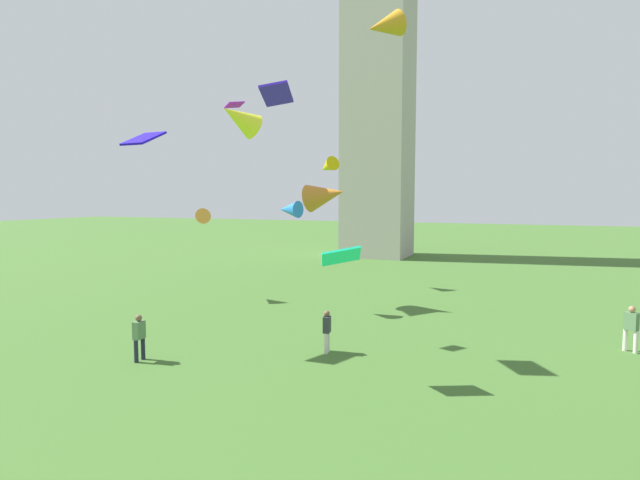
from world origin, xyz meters
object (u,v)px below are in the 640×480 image
object	(u,v)px
kite_flying_1	(239,118)
kite_flying_5	(384,26)
kite_flying_7	(234,105)
kite_flying_8	(328,167)
kite_flying_10	(289,209)
person_2	(139,335)
kite_flying_4	(341,256)
kite_flying_2	(201,218)
person_3	(327,329)
kite_flying_0	(277,94)
kite_flying_3	(144,138)
kite_flying_6	(326,195)
person_1	(631,326)

from	to	relation	value
kite_flying_1	kite_flying_5	xyz separation A→B (m)	(9.04, -3.10, 2.88)
kite_flying_7	kite_flying_8	xyz separation A→B (m)	(-1.00, 13.48, -1.88)
kite_flying_1	kite_flying_10	size ratio (longest dim) A/B	2.02
person_2	kite_flying_8	xyz separation A→B (m)	(0.37, 18.12, 7.17)
kite_flying_7	kite_flying_8	world-z (taller)	kite_flying_7
kite_flying_4	kite_flying_2	bearing A→B (deg)	-65.98
kite_flying_8	kite_flying_10	xyz separation A→B (m)	(1.11, -8.38, -2.73)
kite_flying_4	kite_flying_5	size ratio (longest dim) A/B	0.68
kite_flying_7	person_3	bearing A→B (deg)	105.94
kite_flying_10	kite_flying_0	bearing A→B (deg)	36.31
kite_flying_3	person_2	bearing A→B (deg)	31.24
kite_flying_6	kite_flying_8	world-z (taller)	kite_flying_8
kite_flying_0	kite_flying_7	distance (m)	3.10
kite_flying_8	kite_flying_10	size ratio (longest dim) A/B	1.33
kite_flying_3	kite_flying_5	xyz separation A→B (m)	(8.51, 5.13, 4.88)
person_1	kite_flying_0	world-z (taller)	kite_flying_0
kite_flying_0	kite_flying_8	bearing A→B (deg)	177.80
kite_flying_1	kite_flying_8	size ratio (longest dim) A/B	1.51
person_1	kite_flying_7	size ratio (longest dim) A/B	1.96
person_2	person_3	world-z (taller)	person_2
kite_flying_6	kite_flying_7	xyz separation A→B (m)	(-1.42, -7.11, 3.84)
kite_flying_8	kite_flying_4	bearing A→B (deg)	58.72
kite_flying_2	kite_flying_7	distance (m)	10.30
kite_flying_1	kite_flying_8	world-z (taller)	kite_flying_1
kite_flying_4	kite_flying_8	size ratio (longest dim) A/B	0.73
person_2	kite_flying_5	world-z (taller)	kite_flying_5
kite_flying_0	kite_flying_10	size ratio (longest dim) A/B	1.27
kite_flying_0	kite_flying_6	world-z (taller)	kite_flying_0
person_2	kite_flying_3	world-z (taller)	kite_flying_3
kite_flying_0	kite_flying_7	world-z (taller)	kite_flying_0
kite_flying_0	kite_flying_3	world-z (taller)	kite_flying_0
person_3	kite_flying_4	size ratio (longest dim) A/B	1.18
kite_flying_1	kite_flying_8	xyz separation A→B (m)	(2.11, 7.97, -2.28)
kite_flying_0	kite_flying_5	bearing A→B (deg)	124.00
person_3	kite_flying_0	distance (m)	9.29
person_1	kite_flying_6	xyz separation A→B (m)	(-14.30, 3.53, 5.16)
person_3	kite_flying_7	xyz separation A→B (m)	(-4.69, 1.02, 9.09)
kite_flying_1	kite_flying_5	size ratio (longest dim) A/B	1.42
person_3	kite_flying_2	xyz separation A→B (m)	(-11.02, 7.26, 3.89)
kite_flying_3	kite_flying_8	xyz separation A→B (m)	(1.58, 16.19, -0.27)
kite_flying_2	kite_flying_1	bearing A→B (deg)	117.95
person_3	kite_flying_3	size ratio (longest dim) A/B	1.08
kite_flying_4	kite_flying_5	bearing A→B (deg)	-114.65
kite_flying_2	kite_flying_7	xyz separation A→B (m)	(6.33, -6.24, 5.21)
person_2	kite_flying_1	distance (m)	13.98
kite_flying_8	person_3	bearing A→B (deg)	57.30
kite_flying_0	person_2	bearing A→B (deg)	-68.39
person_3	kite_flying_4	xyz separation A→B (m)	(1.55, -2.69, 3.21)
kite_flying_1	kite_flying_10	bearing A→B (deg)	21.38
kite_flying_7	kite_flying_10	world-z (taller)	kite_flying_7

